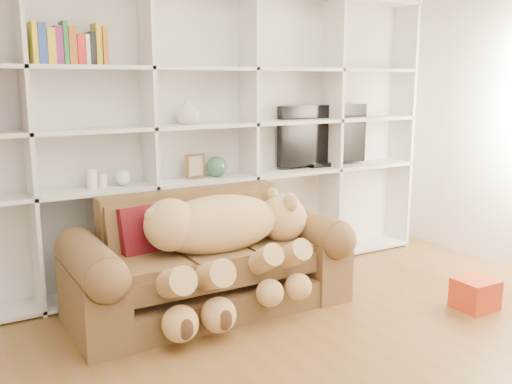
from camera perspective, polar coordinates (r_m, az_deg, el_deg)
wall_back at (r=4.83m, az=-6.54°, el=7.38°), size 5.00×0.02×2.70m
bookshelf at (r=4.61m, az=-8.57°, el=6.60°), size 4.43×0.35×2.40m
sofa at (r=4.23m, az=-4.83°, el=-7.43°), size 2.00×0.87×0.84m
teddy_bear at (r=4.03m, az=-3.12°, el=-4.52°), size 1.40×0.79×0.81m
throw_pillow at (r=4.11m, az=-11.16°, el=-3.89°), size 0.39×0.25×0.38m
gift_box at (r=4.57m, az=21.06°, el=-9.48°), size 0.28×0.26×0.22m
tv at (r=5.37m, az=6.73°, el=5.56°), size 0.97×0.18×0.57m
picture_frame at (r=4.67m, az=-6.11°, el=2.61°), size 0.16×0.03×0.20m
green_vase at (r=4.76m, az=-3.96°, el=2.54°), size 0.17×0.17×0.17m
figurine_tall at (r=4.40m, az=-16.08°, el=1.29°), size 0.09×0.09×0.15m
figurine_short at (r=4.43m, az=-15.10°, el=1.11°), size 0.08×0.08×0.11m
snow_globe at (r=4.47m, az=-13.14°, el=1.45°), size 0.12×0.12×0.12m
shelf_vase at (r=4.60m, az=-6.89°, el=8.04°), size 0.21×0.21×0.21m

